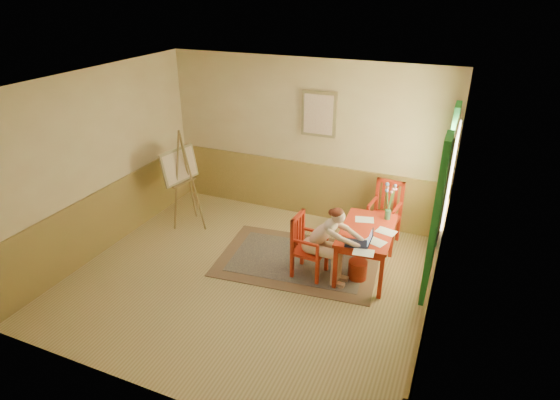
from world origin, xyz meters
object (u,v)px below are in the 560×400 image
at_px(chair_left, 307,246).
at_px(easel, 181,170).
at_px(table, 367,235).
at_px(chair_back, 385,213).
at_px(figure, 326,240).
at_px(laptop, 361,242).

xyz_separation_m(chair_left, easel, (-2.51, 0.66, 0.54)).
height_order(table, chair_back, chair_back).
relative_size(chair_left, easel, 0.55).
bearing_deg(table, chair_back, 85.73).
relative_size(table, easel, 0.72).
xyz_separation_m(table, chair_left, (-0.77, -0.38, -0.16)).
relative_size(chair_back, figure, 0.88).
xyz_separation_m(figure, easel, (-2.80, 0.70, 0.37)).
relative_size(figure, laptop, 2.94).
distance_m(figure, laptop, 0.51).
distance_m(table, easel, 3.31).
xyz_separation_m(table, laptop, (0.01, -0.45, 0.13)).
xyz_separation_m(laptop, easel, (-3.29, 0.74, 0.25)).
relative_size(chair_back, laptop, 2.60).
height_order(chair_left, easel, easel).
xyz_separation_m(chair_left, figure, (0.29, -0.03, 0.18)).
distance_m(table, laptop, 0.47).
relative_size(figure, easel, 0.69).
xyz_separation_m(figure, laptop, (0.49, -0.04, 0.11)).
height_order(chair_back, figure, figure).
distance_m(table, figure, 0.63).
bearing_deg(chair_left, table, 26.32).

